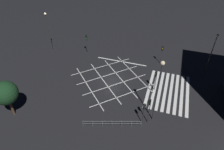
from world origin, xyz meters
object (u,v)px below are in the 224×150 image
at_px(traffic_light_median_south, 156,77).
at_px(street_lamp_east, 159,81).
at_px(traffic_light_sw_cross, 149,106).
at_px(traffic_light_sw_main, 144,110).
at_px(street_lamp_west, 213,49).
at_px(street_tree_near, 5,93).
at_px(traffic_light_ne_main, 86,40).
at_px(traffic_light_se_main, 162,51).
at_px(street_lamp_far, 48,25).

bearing_deg(traffic_light_median_south, street_lamp_east, 96.89).
bearing_deg(traffic_light_sw_cross, street_lamp_east, -132.18).
xyz_separation_m(traffic_light_sw_main, street_lamp_west, (14.80, -8.80, 2.83)).
relative_size(street_lamp_west, street_tree_near, 1.39).
bearing_deg(traffic_light_ne_main, traffic_light_sw_main, 44.81).
bearing_deg(traffic_light_se_main, traffic_light_sw_cross, 0.49).
xyz_separation_m(traffic_light_median_south, street_tree_near, (-11.92, 18.94, 1.46)).
bearing_deg(traffic_light_sw_main, street_lamp_far, 59.07).
height_order(traffic_light_median_south, traffic_light_ne_main, traffic_light_ne_main).
height_order(traffic_light_ne_main, street_lamp_far, street_lamp_far).
height_order(street_lamp_far, street_tree_near, street_lamp_far).
height_order(traffic_light_sw_main, street_tree_near, street_tree_near).
bearing_deg(traffic_light_sw_cross, traffic_light_ne_main, -43.38).
bearing_deg(traffic_light_ne_main, street_lamp_far, -78.91).
xyz_separation_m(traffic_light_ne_main, street_lamp_far, (-1.52, 7.75, 2.94)).
bearing_deg(traffic_light_sw_cross, traffic_light_se_main, -89.51).
bearing_deg(street_lamp_far, street_lamp_east, -117.59).
xyz_separation_m(street_lamp_east, street_tree_near, (-5.38, 19.73, -2.96)).
bearing_deg(traffic_light_sw_cross, street_lamp_far, -29.62).
distance_m(traffic_light_sw_cross, traffic_light_sw_main, 0.85).
distance_m(traffic_light_sw_cross, street_tree_near, 19.65).
relative_size(traffic_light_sw_cross, traffic_light_sw_main, 1.18).
bearing_deg(traffic_light_ne_main, street_lamp_east, 49.24).
bearing_deg(traffic_light_sw_main, street_tree_near, 103.08).
distance_m(traffic_light_sw_main, traffic_light_ne_main, 21.47).
bearing_deg(traffic_light_sw_cross, street_tree_near, 13.69).
bearing_deg(street_lamp_west, street_lamp_far, 91.97).
distance_m(street_lamp_east, street_tree_near, 20.67).
bearing_deg(traffic_light_sw_main, street_lamp_west, -30.72).
bearing_deg(traffic_light_sw_cross, traffic_light_median_south, -89.02).
bearing_deg(traffic_light_sw_main, traffic_light_ne_main, 44.81).
xyz_separation_m(traffic_light_sw_cross, traffic_light_ne_main, (14.88, 15.74, -0.12)).
height_order(street_lamp_east, street_lamp_far, street_lamp_east).
bearing_deg(street_lamp_far, traffic_light_median_south, -104.59).
bearing_deg(street_tree_near, traffic_light_sw_main, -76.92).
bearing_deg(street_lamp_far, street_lamp_west, -88.03).
xyz_separation_m(traffic_light_se_main, street_lamp_east, (-14.97, -0.80, 4.35)).
xyz_separation_m(traffic_light_se_main, traffic_light_median_south, (-8.43, -0.01, -0.07)).
relative_size(traffic_light_sw_main, street_lamp_east, 0.38).
relative_size(traffic_light_se_main, traffic_light_sw_main, 1.04).
relative_size(traffic_light_se_main, street_lamp_east, 0.39).
distance_m(traffic_light_sw_main, street_lamp_far, 26.88).
height_order(traffic_light_sw_cross, traffic_light_sw_main, traffic_light_sw_cross).
height_order(traffic_light_se_main, street_tree_near, street_tree_near).
distance_m(street_lamp_far, street_tree_near, 18.62).
bearing_deg(traffic_light_se_main, street_tree_near, -42.94).
distance_m(street_lamp_east, street_lamp_far, 27.28).
relative_size(traffic_light_se_main, traffic_light_ne_main, 0.92).
bearing_deg(traffic_light_sw_cross, traffic_light_sw_main, 30.06).
height_order(traffic_light_sw_cross, street_lamp_far, street_lamp_far).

